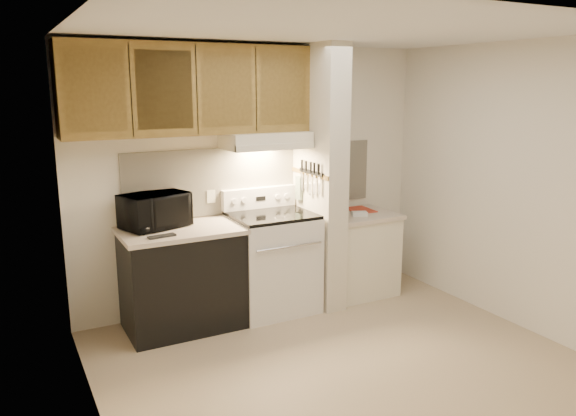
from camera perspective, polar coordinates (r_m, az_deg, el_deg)
floor at (r=4.62m, az=5.01°, el=-15.05°), size 3.60×3.60×0.00m
ceiling at (r=4.12m, az=5.69°, el=17.56°), size 3.60×3.60×0.00m
wall_back at (r=5.49m, az=-3.26°, el=3.21°), size 3.60×2.50×0.02m
wall_left at (r=3.57m, az=-19.73°, el=-2.58°), size 0.02×3.00×2.50m
wall_right at (r=5.38m, az=21.63°, el=2.16°), size 0.02×3.00×2.50m
backsplash at (r=5.48m, az=-3.20°, el=3.04°), size 2.60×0.02×0.63m
range_body at (r=5.37m, az=-1.61°, el=-5.66°), size 0.76×0.65×0.92m
oven_window at (r=5.09m, az=-0.02°, el=-6.22°), size 0.50×0.01×0.30m
oven_handle at (r=4.99m, az=0.18°, el=-3.95°), size 0.65×0.02×0.02m
cooktop at (r=5.24m, az=-1.64°, el=-0.72°), size 0.74×0.64×0.03m
range_backguard at (r=5.47m, az=-2.97°, el=1.05°), size 0.76×0.08×0.20m
range_display at (r=5.43m, az=-2.78°, el=0.97°), size 0.10×0.01×0.04m
range_knob_left_outer at (r=5.32m, az=-5.50°, el=0.68°), size 0.05×0.02×0.05m
range_knob_left_inner at (r=5.36m, az=-4.51°, el=0.79°), size 0.05×0.02×0.05m
range_knob_right_inner at (r=5.51m, az=-1.07°, el=1.14°), size 0.05×0.02×0.05m
range_knob_right_outer at (r=5.55m, az=-0.15°, el=1.24°), size 0.05×0.02×0.05m
dishwasher_front at (r=5.08m, az=-10.66°, el=-7.25°), size 1.00×0.63×0.87m
left_countertop at (r=4.95m, az=-10.87°, el=-2.28°), size 1.04×0.67×0.04m
spoon_rest at (r=4.70m, az=-12.70°, el=-2.81°), size 0.23×0.10×0.02m
teal_jar at (r=5.15m, az=-11.10°, el=-0.87°), size 0.12×0.12×0.11m
outlet at (r=5.31m, az=-7.83°, el=1.16°), size 0.08×0.01×0.12m
microwave at (r=5.00m, az=-13.38°, el=-0.25°), size 0.63×0.53×0.30m
partition_pillar at (r=5.42m, az=3.21°, el=3.09°), size 0.22×0.70×2.50m
pillar_trim at (r=5.35m, az=2.15°, el=3.52°), size 0.01×0.70×0.04m
knife_strip at (r=5.30m, az=2.37°, el=3.66°), size 0.02×0.42×0.04m
knife_blade_a at (r=5.17m, az=3.20°, el=2.29°), size 0.01×0.03×0.16m
knife_handle_a at (r=5.15m, az=3.14°, el=3.96°), size 0.02×0.02×0.10m
knife_blade_b at (r=5.24m, az=2.71°, el=2.33°), size 0.01×0.04×0.18m
knife_handle_b at (r=5.22m, az=2.69°, el=4.08°), size 0.02×0.02×0.10m
knife_blade_c at (r=5.31m, az=2.28°, el=2.36°), size 0.01×0.04×0.20m
knife_handle_c at (r=5.28m, az=2.34°, el=4.16°), size 0.02×0.02×0.10m
knife_blade_d at (r=5.39m, az=1.77°, el=2.73°), size 0.01×0.04×0.16m
knife_handle_d at (r=5.35m, az=1.85°, el=4.29°), size 0.02×0.02×0.10m
knife_blade_e at (r=5.45m, az=1.39°, el=2.74°), size 0.01×0.04×0.18m
knife_handle_e at (r=5.42m, az=1.42°, el=4.40°), size 0.02×0.02×0.10m
oven_mitt at (r=5.52m, az=1.11°, el=2.03°), size 0.03×0.10×0.23m
right_cab_base at (r=5.86m, az=6.99°, el=-4.77°), size 0.70×0.60×0.81m
right_countertop at (r=5.74m, az=7.10°, el=-0.72°), size 0.74×0.64×0.04m
red_folder at (r=5.88m, az=7.35°, el=-0.18°), size 0.25×0.33×0.01m
white_box at (r=5.63m, az=7.27°, el=-0.58°), size 0.17×0.15×0.04m
range_hood at (r=5.24m, az=-2.30°, el=6.92°), size 0.78×0.44×0.15m
hood_lip at (r=5.06m, az=-1.26°, el=6.21°), size 0.78×0.04×0.06m
upper_cabinets at (r=5.00m, az=-9.87°, el=11.76°), size 2.18×0.33×0.77m
cab_door_a at (r=4.65m, az=-19.03°, el=11.24°), size 0.46×0.01×0.63m
cab_gap_a at (r=4.70m, az=-15.69°, el=11.46°), size 0.01×0.01×0.73m
cab_door_b at (r=4.77m, az=-12.44°, el=11.63°), size 0.46×0.01×0.63m
cab_gap_b at (r=4.85m, az=-9.27°, el=11.77°), size 0.01×0.01×0.73m
cab_door_c at (r=4.94m, az=-6.22°, el=11.86°), size 0.46×0.01×0.63m
cab_gap_c at (r=5.05m, az=-3.28°, el=11.93°), size 0.01×0.01×0.73m
cab_door_d at (r=5.17m, az=-0.48°, el=11.96°), size 0.46×0.01×0.63m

